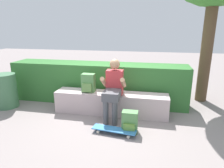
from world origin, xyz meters
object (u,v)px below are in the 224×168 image
at_px(skateboard_near_person, 114,130).
at_px(backpack_on_bench, 88,83).
at_px(trash_bin, 6,91).
at_px(backpack_on_ground, 130,122).
at_px(bench_main, 111,103).
at_px(person_skater, 113,87).

xyz_separation_m(skateboard_near_person, backpack_on_bench, (-0.74, 0.84, 0.59)).
bearing_deg(trash_bin, backpack_on_bench, 3.38).
distance_m(backpack_on_ground, trash_bin, 3.08).
distance_m(bench_main, person_skater, 0.49).
height_order(skateboard_near_person, backpack_on_ground, backpack_on_ground).
relative_size(bench_main, person_skater, 2.00).
height_order(person_skater, skateboard_near_person, person_skater).
bearing_deg(bench_main, trash_bin, -177.08).
xyz_separation_m(person_skater, backpack_on_ground, (0.41, -0.53, -0.48)).
relative_size(skateboard_near_person, backpack_on_ground, 2.04).
distance_m(backpack_on_bench, backpack_on_ground, 1.33).
relative_size(backpack_on_ground, trash_bin, 0.50).
bearing_deg(person_skater, trash_bin, 178.09).
relative_size(backpack_on_bench, trash_bin, 0.50).
bearing_deg(person_skater, backpack_on_bench, 161.03).
height_order(bench_main, backpack_on_ground, bench_main).
distance_m(backpack_on_bench, trash_bin, 2.03).
xyz_separation_m(skateboard_near_person, backpack_on_ground, (0.27, 0.11, 0.12)).
bearing_deg(trash_bin, bench_main, 2.92).
distance_m(person_skater, trash_bin, 2.62).
bearing_deg(skateboard_near_person, trash_bin, 165.18).
bearing_deg(backpack_on_ground, backpack_on_bench, 143.91).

